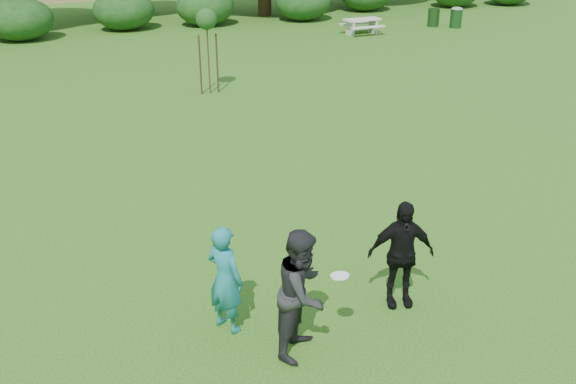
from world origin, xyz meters
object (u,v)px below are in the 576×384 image
object	(u,v)px
picnic_table	(362,24)
player_grey	(303,292)
player_teal	(225,279)
sapling	(207,21)
player_black	(401,254)
trash_can_near	(433,18)
trash_can_lidded	(456,17)

from	to	relation	value
picnic_table	player_grey	bearing A→B (deg)	-122.65
player_teal	sapling	size ratio (longest dim) A/B	0.62
player_black	trash_can_near	size ratio (longest dim) A/B	2.05
player_teal	player_grey	size ratio (longest dim) A/B	0.90
player_grey	player_black	world-z (taller)	player_grey
trash_can_near	sapling	world-z (taller)	sapling
player_teal	trash_can_near	bearing A→B (deg)	-70.83
player_black	picnic_table	size ratio (longest dim) A/B	1.02
player_black	picnic_table	bearing A→B (deg)	79.20
picnic_table	sapling	bearing A→B (deg)	-145.59
player_teal	player_black	size ratio (longest dim) A/B	0.96
trash_can_lidded	sapling	bearing A→B (deg)	-157.33
player_grey	trash_can_lidded	bearing A→B (deg)	4.38
sapling	picnic_table	size ratio (longest dim) A/B	1.58
player_teal	trash_can_lidded	xyz separation A→B (m)	(19.42, 19.24, -0.34)
picnic_table	trash_can_lidded	xyz separation A→B (m)	(5.34, -0.47, 0.02)
player_black	trash_can_lidded	xyz separation A→B (m)	(16.64, 19.77, -0.38)
player_teal	picnic_table	distance (m)	24.23
player_black	sapling	bearing A→B (deg)	103.32
picnic_table	trash_can_lidded	size ratio (longest dim) A/B	1.71
player_black	trash_can_lidded	bearing A→B (deg)	68.27
trash_can_near	trash_can_lidded	distance (m)	1.15
player_black	trash_can_near	bearing A→B (deg)	70.80
player_teal	picnic_table	world-z (taller)	player_teal
trash_can_near	trash_can_lidded	bearing A→B (deg)	-44.90
player_grey	trash_can_lidded	size ratio (longest dim) A/B	1.88
trash_can_lidded	player_teal	bearing A→B (deg)	-135.26
player_teal	trash_can_lidded	distance (m)	27.34
player_teal	trash_can_lidded	world-z (taller)	player_teal
player_black	player_grey	bearing A→B (deg)	-149.39
player_black	picnic_table	distance (m)	23.19
player_black	sapling	xyz separation A→B (m)	(1.17, 13.31, 1.50)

